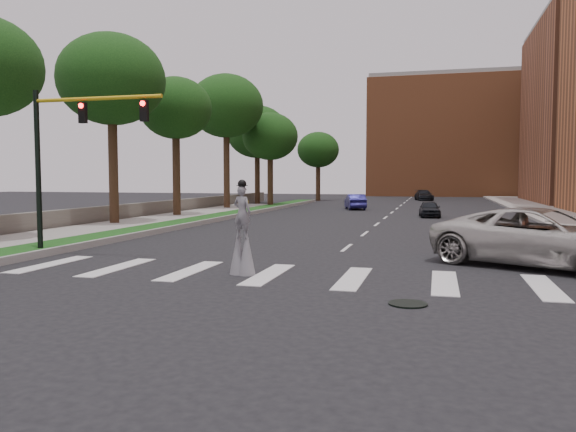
{
  "coord_description": "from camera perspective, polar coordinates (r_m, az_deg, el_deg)",
  "views": [
    {
      "loc": [
        3.61,
        -15.12,
        2.96
      ],
      "look_at": [
        -1.03,
        2.31,
        1.7
      ],
      "focal_mm": 35.0,
      "sensor_mm": 36.0,
      "label": 1
    }
  ],
  "objects": [
    {
      "name": "car_near",
      "position": [
        42.67,
        14.19,
        0.71
      ],
      "size": [
        1.72,
        3.64,
        1.2
      ],
      "primitive_type": "imported",
      "rotation": [
        0.0,
        0.0,
        0.08
      ],
      "color": "black",
      "rests_on": "ground"
    },
    {
      "name": "manhole",
      "position": [
        13.45,
        12.08,
        -8.72
      ],
      "size": [
        0.9,
        0.9,
        0.04
      ],
      "primitive_type": "cylinder",
      "color": "black",
      "rests_on": "ground"
    },
    {
      "name": "building_backdrop",
      "position": [
        93.34,
        16.49,
        7.55
      ],
      "size": [
        26.0,
        14.0,
        18.0
      ],
      "primitive_type": "cube",
      "color": "#AF6137",
      "rests_on": "ground"
    },
    {
      "name": "car_mid",
      "position": [
        51.5,
        6.84,
        1.45
      ],
      "size": [
        2.62,
        4.48,
        1.39
      ],
      "primitive_type": "imported",
      "rotation": [
        0.0,
        0.0,
        3.43
      ],
      "color": "navy",
      "rests_on": "ground"
    },
    {
      "name": "car_far",
      "position": [
        72.61,
        13.64,
        2.07
      ],
      "size": [
        2.73,
        4.83,
        1.32
      ],
      "primitive_type": "imported",
      "rotation": [
        0.0,
        0.0,
        0.2
      ],
      "color": "black",
      "rests_on": "ground"
    },
    {
      "name": "tree_5",
      "position": [
        61.43,
        -3.15,
        8.5
      ],
      "size": [
        6.67,
        6.67,
        10.66
      ],
      "color": "#342114",
      "rests_on": "ground"
    },
    {
      "name": "stone_wall",
      "position": [
        42.52,
        -14.11,
        0.63
      ],
      "size": [
        0.5,
        56.0,
        1.1
      ],
      "primitive_type": "cube",
      "color": "#5F5A52",
      "rests_on": "ground"
    },
    {
      "name": "ground_plane",
      "position": [
        15.82,
        1.46,
        -6.79
      ],
      "size": [
        160.0,
        160.0,
        0.0
      ],
      "primitive_type": "plane",
      "color": "black",
      "rests_on": "ground"
    },
    {
      "name": "tree_7",
      "position": [
        69.99,
        3.09,
        6.7
      ],
      "size": [
        5.18,
        5.18,
        8.52
      ],
      "color": "#342114",
      "rests_on": "ground"
    },
    {
      "name": "suv_crossing",
      "position": [
        20.15,
        24.49,
        -2.03
      ],
      "size": [
        7.69,
        6.09,
        1.94
      ],
      "primitive_type": "imported",
      "rotation": [
        0.0,
        0.0,
        1.09
      ],
      "color": "#B9B6AE",
      "rests_on": "ground"
    },
    {
      "name": "tree_4",
      "position": [
        51.56,
        -6.3,
        11.0
      ],
      "size": [
        6.69,
        6.69,
        12.16
      ],
      "color": "#342114",
      "rests_on": "ground"
    },
    {
      "name": "sidewalk_left",
      "position": [
        31.1,
        -20.8,
        -1.56
      ],
      "size": [
        4.0,
        60.0,
        0.18
      ],
      "primitive_type": "cube",
      "color": "gray",
      "rests_on": "ground"
    },
    {
      "name": "tree_6",
      "position": [
        55.27,
        -1.82,
        8.03
      ],
      "size": [
        5.43,
        5.43,
        9.21
      ],
      "color": "#342114",
      "rests_on": "ground"
    },
    {
      "name": "traffic_signal",
      "position": [
        22.56,
        -21.69,
        6.74
      ],
      "size": [
        5.3,
        0.23,
        6.2
      ],
      "color": "black",
      "rests_on": "ground"
    },
    {
      "name": "tree_2",
      "position": [
        36.1,
        -17.5,
        13.03
      ],
      "size": [
        6.41,
        6.41,
        11.52
      ],
      "color": "#342114",
      "rests_on": "ground"
    },
    {
      "name": "median_curb",
      "position": [
        37.93,
        -6.89,
        -0.29
      ],
      "size": [
        0.2,
        60.0,
        0.28
      ],
      "primitive_type": "cube",
      "color": "gray",
      "rests_on": "ground"
    },
    {
      "name": "stilt_performer",
      "position": [
        17.01,
        -4.66,
        -2.29
      ],
      "size": [
        0.83,
        0.6,
        2.88
      ],
      "rotation": [
        0.0,
        0.0,
        2.9
      ],
      "color": "#342114",
      "rests_on": "ground"
    },
    {
      "name": "grass_median",
      "position": [
        38.33,
        -8.35,
        -0.29
      ],
      "size": [
        2.0,
        60.0,
        0.25
      ],
      "primitive_type": "cube",
      "color": "#144513",
      "rests_on": "ground"
    },
    {
      "name": "tree_3",
      "position": [
        42.29,
        -11.35,
        10.61
      ],
      "size": [
        5.29,
        5.29,
        10.21
      ],
      "color": "#342114",
      "rests_on": "ground"
    }
  ]
}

